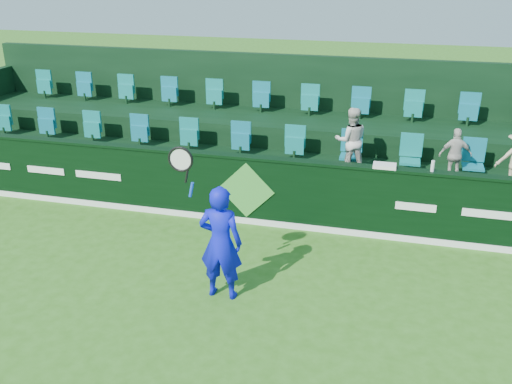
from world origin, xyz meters
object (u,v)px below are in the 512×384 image
(tennis_player, at_px, (220,242))
(spectator_left, at_px, (351,140))
(towel, at_px, (385,166))
(spectator_middle, at_px, (455,155))
(drinks_bottle, at_px, (433,166))

(tennis_player, height_order, spectator_left, tennis_player)
(tennis_player, bearing_deg, towel, 49.98)
(spectator_left, distance_m, spectator_middle, 1.97)
(spectator_middle, bearing_deg, spectator_left, -8.36)
(tennis_player, relative_size, towel, 6.02)
(spectator_middle, relative_size, drinks_bottle, 5.32)
(spectator_middle, height_order, towel, spectator_middle)
(towel, relative_size, drinks_bottle, 2.05)
(tennis_player, xyz_separation_m, drinks_bottle, (3.01, 2.62, 0.54))
(tennis_player, distance_m, spectator_left, 4.07)
(drinks_bottle, bearing_deg, spectator_middle, 67.88)
(tennis_player, relative_size, spectator_left, 1.84)
(spectator_middle, bearing_deg, drinks_bottle, 59.52)
(tennis_player, height_order, spectator_middle, tennis_player)
(spectator_middle, relative_size, towel, 2.60)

